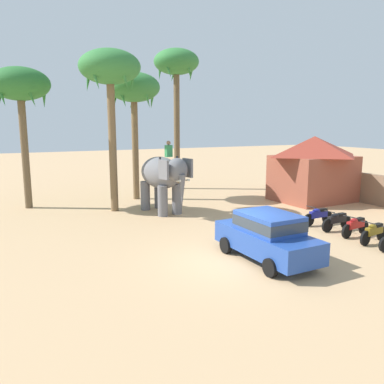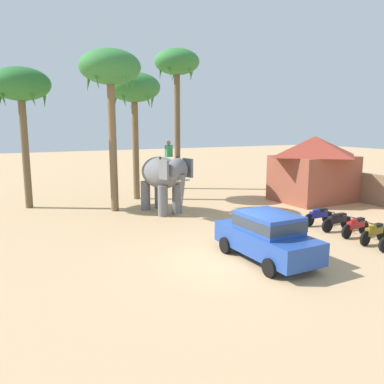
{
  "view_description": "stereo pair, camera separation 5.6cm",
  "coord_description": "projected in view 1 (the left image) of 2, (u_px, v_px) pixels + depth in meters",
  "views": [
    {
      "loc": [
        -6.84,
        -10.71,
        4.68
      ],
      "look_at": [
        0.97,
        4.92,
        1.6
      ],
      "focal_mm": 35.73,
      "sensor_mm": 36.0,
      "label": 1
    },
    {
      "loc": [
        -6.79,
        -10.73,
        4.68
      ],
      "look_at": [
        0.97,
        4.92,
        1.6
      ],
      "focal_mm": 35.73,
      "sensor_mm": 36.0,
      "label": 2
    }
  ],
  "objects": [
    {
      "name": "motorcycle_second_in_row",
      "position": [
        374.0,
        232.0,
        15.26
      ],
      "size": [
        1.79,
        0.55,
        0.94
      ],
      "color": "black",
      "rests_on": "ground"
    },
    {
      "name": "motorcycle_mid_row",
      "position": [
        356.0,
        225.0,
        16.21
      ],
      "size": [
        1.8,
        0.55,
        0.94
      ],
      "color": "black",
      "rests_on": "ground"
    },
    {
      "name": "motorcycle_fourth_in_row",
      "position": [
        337.0,
        220.0,
        17.09
      ],
      "size": [
        1.8,
        0.55,
        0.94
      ],
      "color": "black",
      "rests_on": "ground"
    },
    {
      "name": "palm_tree_left_of_road",
      "position": [
        134.0,
        91.0,
        23.34
      ],
      "size": [
        3.2,
        3.2,
        7.85
      ],
      "color": "brown",
      "rests_on": "ground"
    },
    {
      "name": "palm_tree_near_hut",
      "position": [
        176.0,
        67.0,
        26.99
      ],
      "size": [
        3.2,
        3.2,
        9.98
      ],
      "color": "brown",
      "rests_on": "ground"
    },
    {
      "name": "palm_tree_far_back",
      "position": [
        110.0,
        72.0,
        19.83
      ],
      "size": [
        3.2,
        3.2,
        8.55
      ],
      "color": "brown",
      "rests_on": "ground"
    },
    {
      "name": "palm_tree_behind_elephant",
      "position": [
        20.0,
        88.0,
        20.7
      ],
      "size": [
        3.2,
        3.2,
        7.77
      ],
      "color": "brown",
      "rests_on": "ground"
    },
    {
      "name": "car_sedan_foreground",
      "position": [
        267.0,
        235.0,
        13.22
      ],
      "size": [
        1.95,
        4.14,
        1.7
      ],
      "color": "#23479E",
      "rests_on": "ground"
    },
    {
      "name": "ground_plane",
      "position": [
        230.0,
        261.0,
        13.26
      ],
      "size": [
        120.0,
        120.0,
        0.0
      ],
      "primitive_type": "plane",
      "color": "tan"
    },
    {
      "name": "elephant_with_mahout",
      "position": [
        163.0,
        176.0,
        20.31
      ],
      "size": [
        2.1,
        3.99,
        3.88
      ],
      "color": "slate",
      "rests_on": "ground"
    },
    {
      "name": "roadside_hut",
      "position": [
        313.0,
        167.0,
        23.57
      ],
      "size": [
        5.13,
        4.35,
        4.0
      ],
      "color": "#994C38",
      "rests_on": "ground"
    },
    {
      "name": "motorcycle_far_in_row",
      "position": [
        318.0,
        215.0,
        18.04
      ],
      "size": [
        1.8,
        0.55,
        0.94
      ],
      "color": "black",
      "rests_on": "ground"
    },
    {
      "name": "compound_wall",
      "position": [
        380.0,
        191.0,
        22.24
      ],
      "size": [
        0.3,
        16.0,
        1.8
      ],
      "primitive_type": "cube",
      "color": "#84664C",
      "rests_on": "ground"
    }
  ]
}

